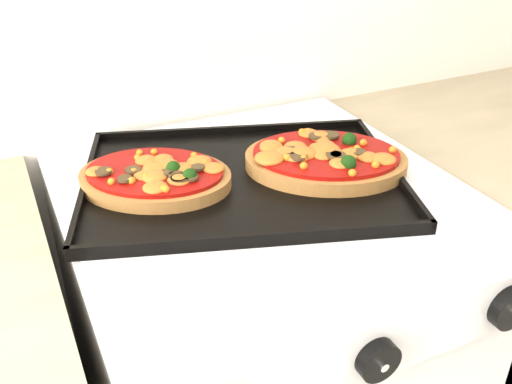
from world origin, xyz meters
TOP-DOWN VIEW (x-y plane):
  - control_panel at (0.02, 1.39)m, footprint 0.60×0.02m
  - knob_center at (0.01, 1.37)m, footprint 0.05×0.02m
  - knob_right at (0.21, 1.37)m, footprint 0.06×0.02m
  - baking_tray at (-0.00, 1.72)m, footprint 0.57×0.49m
  - pizza_left at (-0.13, 1.76)m, footprint 0.29×0.27m
  - pizza_right at (0.13, 1.70)m, footprint 0.32×0.29m

SIDE VIEW (x-z plane):
  - control_panel at x=0.02m, z-range 0.81..0.90m
  - knob_center at x=0.01m, z-range 0.83..0.88m
  - knob_right at x=0.21m, z-range 0.82..0.89m
  - baking_tray at x=0.00m, z-range 0.91..0.93m
  - pizza_left at x=-0.13m, z-range 0.92..0.95m
  - pizza_right at x=0.13m, z-range 0.92..0.96m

